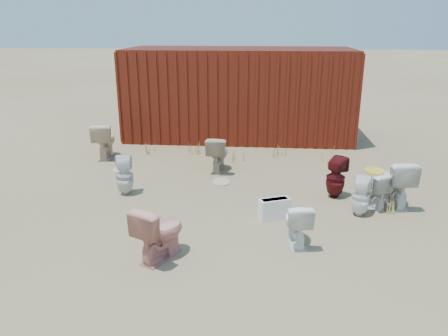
# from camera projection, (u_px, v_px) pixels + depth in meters

# --- Properties ---
(ground) EXTENTS (100.00, 100.00, 0.00)m
(ground) POSITION_uv_depth(u_px,v_px,m) (221.00, 210.00, 7.45)
(ground) COLOR brown
(ground) RESTS_ON ground
(shipping_container) EXTENTS (6.00, 2.40, 2.40)m
(shipping_container) POSITION_uv_depth(u_px,v_px,m) (239.00, 93.00, 11.99)
(shipping_container) COLOR #4E140D
(shipping_container) RESTS_ON ground
(toilet_front_pink) EXTENTS (0.74, 0.87, 0.78)m
(toilet_front_pink) POSITION_uv_depth(u_px,v_px,m) (160.00, 232.00, 5.80)
(toilet_front_pink) COLOR #DD8C7F
(toilet_front_pink) RESTS_ON ground
(toilet_front_c) EXTENTS (0.45, 0.68, 0.65)m
(toilet_front_c) POSITION_uv_depth(u_px,v_px,m) (297.00, 223.00, 6.21)
(toilet_front_c) COLOR white
(toilet_front_c) RESTS_ON ground
(toilet_front_maroon) EXTENTS (0.48, 0.48, 0.75)m
(toilet_front_maroon) POSITION_uv_depth(u_px,v_px,m) (336.00, 178.00, 7.87)
(toilet_front_maroon) COLOR #510D10
(toilet_front_maroon) RESTS_ON ground
(toilet_front_e) EXTENTS (0.57, 0.87, 0.84)m
(toilet_front_e) POSITION_uv_depth(u_px,v_px,m) (395.00, 182.00, 7.53)
(toilet_front_e) COLOR silver
(toilet_front_e) RESTS_ON ground
(toilet_back_a) EXTENTS (0.41, 0.41, 0.72)m
(toilet_back_a) POSITION_uv_depth(u_px,v_px,m) (124.00, 176.00, 8.02)
(toilet_back_a) COLOR silver
(toilet_back_a) RESTS_ON ground
(toilet_back_beige_left) EXTENTS (0.57, 0.87, 0.84)m
(toilet_back_beige_left) POSITION_uv_depth(u_px,v_px,m) (105.00, 140.00, 10.21)
(toilet_back_beige_left) COLOR beige
(toilet_back_beige_left) RESTS_ON ground
(toilet_back_beige_right) EXTENTS (0.47, 0.77, 0.77)m
(toilet_back_beige_right) POSITION_uv_depth(u_px,v_px,m) (218.00, 154.00, 9.30)
(toilet_back_beige_right) COLOR #C3AB8E
(toilet_back_beige_right) RESTS_ON ground
(toilet_back_yellowlid) EXTENTS (0.61, 0.72, 0.64)m
(toilet_back_yellowlid) POSITION_uv_depth(u_px,v_px,m) (372.00, 189.00, 7.47)
(toilet_back_yellowlid) COLOR silver
(toilet_back_yellowlid) RESTS_ON ground
(toilet_back_e) EXTENTS (0.38, 0.39, 0.66)m
(toilet_back_e) POSITION_uv_depth(u_px,v_px,m) (361.00, 197.00, 7.13)
(toilet_back_e) COLOR white
(toilet_back_e) RESTS_ON ground
(yellow_lid) EXTENTS (0.33, 0.41, 0.02)m
(yellow_lid) POSITION_uv_depth(u_px,v_px,m) (375.00, 171.00, 7.36)
(yellow_lid) COLOR gold
(yellow_lid) RESTS_ON toilet_back_yellowlid
(loose_tank) EXTENTS (0.54, 0.38, 0.35)m
(loose_tank) POSITION_uv_depth(u_px,v_px,m) (274.00, 209.00, 7.04)
(loose_tank) COLOR white
(loose_tank) RESTS_ON ground
(loose_lid_near) EXTENTS (0.48, 0.57, 0.02)m
(loose_lid_near) POSITION_uv_depth(u_px,v_px,m) (122.00, 169.00, 9.49)
(loose_lid_near) COLOR beige
(loose_lid_near) RESTS_ON ground
(loose_lid_far) EXTENTS (0.44, 0.52, 0.02)m
(loose_lid_far) POSITION_uv_depth(u_px,v_px,m) (221.00, 182.00, 8.72)
(loose_lid_far) COLOR #BAB187
(loose_lid_far) RESTS_ON ground
(weed_clump_a) EXTENTS (0.36, 0.36, 0.30)m
(weed_clump_a) POSITION_uv_depth(u_px,v_px,m) (147.00, 147.00, 10.66)
(weed_clump_a) COLOR olive
(weed_clump_a) RESTS_ON ground
(weed_clump_b) EXTENTS (0.32, 0.32, 0.30)m
(weed_clump_b) POSITION_uv_depth(u_px,v_px,m) (237.00, 155.00, 10.02)
(weed_clump_b) COLOR olive
(weed_clump_b) RESTS_ON ground
(weed_clump_c) EXTENTS (0.36, 0.36, 0.35)m
(weed_clump_c) POSITION_uv_depth(u_px,v_px,m) (328.00, 156.00, 9.86)
(weed_clump_c) COLOR olive
(weed_clump_c) RESTS_ON ground
(weed_clump_d) EXTENTS (0.30, 0.30, 0.29)m
(weed_clump_d) POSITION_uv_depth(u_px,v_px,m) (194.00, 148.00, 10.58)
(weed_clump_d) COLOR olive
(weed_clump_d) RESTS_ON ground
(weed_clump_e) EXTENTS (0.34, 0.34, 0.28)m
(weed_clump_e) POSITION_uv_depth(u_px,v_px,m) (280.00, 151.00, 10.36)
(weed_clump_e) COLOR olive
(weed_clump_e) RESTS_ON ground
(weed_clump_f) EXTENTS (0.28, 0.28, 0.26)m
(weed_clump_f) POSITION_uv_depth(u_px,v_px,m) (391.00, 205.00, 7.31)
(weed_clump_f) COLOR olive
(weed_clump_f) RESTS_ON ground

